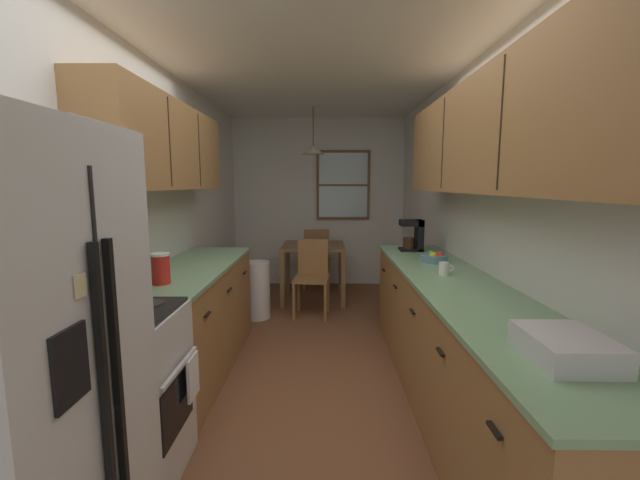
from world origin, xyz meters
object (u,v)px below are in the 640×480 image
refrigerator (5,393)px  dining_chair_near (312,273)px  coffee_maker (414,234)px  dish_rack (566,347)px  table_serving_bowl (313,242)px  dining_chair_far (316,255)px  storage_canister (161,269)px  microwave_over_range (74,161)px  fruit_bowl (434,258)px  mug_by_coffeemaker (444,269)px  trash_bin (257,290)px  stove_range (116,395)px  dining_table (313,254)px

refrigerator → dining_chair_near: size_ratio=1.95×
coffee_maker → dish_rack: 2.50m
coffee_maker → table_serving_bowl: (-1.05, 1.39, -0.28)m
dining_chair_far → storage_canister: 3.49m
microwave_over_range → coffee_maker: size_ratio=1.97×
fruit_bowl → table_serving_bowl: (-1.09, 1.97, -0.16)m
coffee_maker → dining_chair_near: bearing=145.3°
mug_by_coffeemaker → fruit_bowl: bearing=82.6°
trash_bin → storage_canister: size_ratio=3.23×
dining_chair_near → dish_rack: dish_rack is taller
stove_range → dish_rack: (1.99, -0.48, 0.48)m
refrigerator → dining_chair_near: bearing=75.2°
dining_chair_near → trash_bin: size_ratio=1.35×
dining_table → dining_chair_near: dining_chair_near is taller
mug_by_coffeemaker → dining_table: bearing=112.9°
dining_chair_near → mug_by_coffeemaker: 2.11m
trash_bin → mug_by_coffeemaker: 2.42m
dining_chair_near → stove_range: bearing=-109.0°
coffee_maker → mug_by_coffeemaker: bearing=-91.0°
stove_range → dining_table: (0.94, 3.35, 0.16)m
refrigerator → storage_canister: size_ratio=8.51×
microwave_over_range → dining_chair_near: 3.15m
refrigerator → dining_chair_near: (0.91, 3.43, -0.38)m
coffee_maker → dining_chair_far: bearing=117.6°
microwave_over_range → storage_canister: microwave_over_range is taller
trash_bin → table_serving_bowl: table_serving_bowl is taller
coffee_maker → dish_rack: size_ratio=0.91×
dining_table → table_serving_bowl: table_serving_bowl is taller
coffee_maker → mug_by_coffeemaker: size_ratio=2.86×
dining_chair_far → storage_canister: storage_canister is taller
trash_bin → table_serving_bowl: size_ratio=3.60×
stove_range → trash_bin: bearing=83.5°
trash_bin → table_serving_bowl: 1.13m
trash_bin → dish_rack: (1.70, -3.07, 0.62)m
coffee_maker → fruit_bowl: (0.05, -0.58, -0.12)m
dining_chair_near → refrigerator: bearing=-104.8°
microwave_over_range → dining_table: bearing=72.6°
dining_table → microwave_over_range: bearing=-107.4°
dining_chair_far → storage_canister: size_ratio=4.36×
stove_range → dining_table: size_ratio=1.33×
trash_bin → mug_by_coffeemaker: bearing=-44.8°
stove_range → trash_bin: stove_range is taller
trash_bin → mug_by_coffeemaker: (1.66, -1.65, 0.61)m
dining_chair_far → microwave_over_range: bearing=-105.0°
microwave_over_range → table_serving_bowl: 3.67m
microwave_over_range → stove_range: bearing=-0.0°
dining_chair_near → dish_rack: bearing=-71.8°
stove_range → dining_chair_near: stove_range is taller
dining_chair_near → trash_bin: dining_chair_near is taller
dining_chair_near → storage_canister: (-0.94, -2.07, 0.50)m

